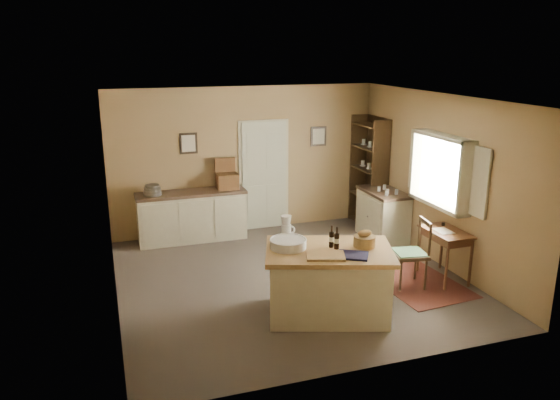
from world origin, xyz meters
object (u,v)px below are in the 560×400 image
Objects in this scene: right_cabinet at (383,214)px; sideboard at (192,214)px; desk_chair at (409,254)px; writing_desk at (446,237)px; shelving_unit at (371,172)px; work_island at (328,280)px.

sideboard is at bearing 162.74° from right_cabinet.
writing_desk is at bearing 14.57° from desk_chair.
shelving_unit reaches higher than desk_chair.
shelving_unit is at bearing 86.72° from writing_desk.
desk_chair is 2.92m from shelving_unit.
shelving_unit is at bearing -3.33° from sideboard.
right_cabinet is 1.03m from shelving_unit.
work_island is 3.96m from shelving_unit.
right_cabinet reaches higher than writing_desk.
writing_desk is 2.74m from shelving_unit.
desk_chair is at bearing -107.97° from right_cabinet.
sideboard is 3.97m from desk_chair.
sideboard is 2.38× the size of writing_desk.
sideboard reaches higher than desk_chair.
desk_chair is (1.47, 0.44, 0.01)m from work_island.
shelving_unit is (3.44, -0.20, 0.57)m from sideboard.
desk_chair is 0.47× the size of shelving_unit.
desk_chair is at bearing -175.27° from writing_desk.
right_cabinet reaches higher than desk_chair.
work_island is 0.95× the size of sideboard.
work_island reaches higher than right_cabinet.
work_island is at bearing -70.89° from sideboard.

